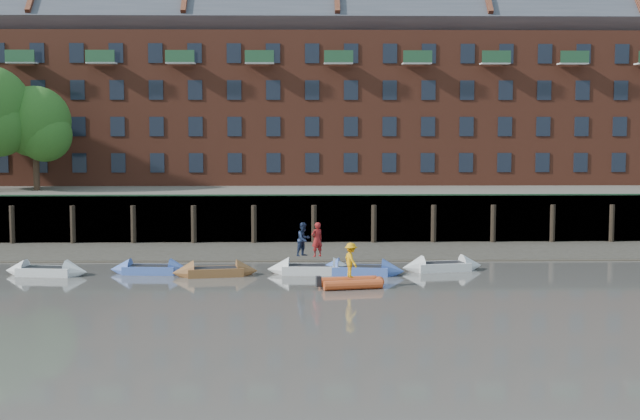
{
  "coord_description": "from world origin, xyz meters",
  "views": [
    {
      "loc": [
        -2.83,
        -37.18,
        7.87
      ],
      "look_at": [
        -1.81,
        12.0,
        3.2
      ],
      "focal_mm": 50.0,
      "sensor_mm": 36.0,
      "label": 1
    }
  ],
  "objects_px": {
    "rowboat_0": "(46,271)",
    "rowboat_1": "(150,270)",
    "rowboat_5": "(442,266)",
    "rowboat_3": "(311,269)",
    "rowboat_2": "(215,272)",
    "rowboat_4": "(360,270)",
    "rib_tender": "(353,283)",
    "person_rower_a": "(317,239)",
    "person_rower_b": "(304,239)",
    "person_rib_crew": "(351,260)"
  },
  "relations": [
    {
      "from": "rowboat_2",
      "to": "rowboat_3",
      "type": "relative_size",
      "value": 0.97
    },
    {
      "from": "rowboat_3",
      "to": "rowboat_4",
      "type": "bearing_deg",
      "value": -3.69
    },
    {
      "from": "rowboat_1",
      "to": "person_rower_a",
      "type": "relative_size",
      "value": 2.4
    },
    {
      "from": "rowboat_2",
      "to": "rowboat_3",
      "type": "distance_m",
      "value": 5.08
    },
    {
      "from": "person_rower_b",
      "to": "rowboat_3",
      "type": "bearing_deg",
      "value": -79.99
    },
    {
      "from": "rowboat_5",
      "to": "person_rower_b",
      "type": "xyz_separation_m",
      "value": [
        -7.55,
        -0.64,
        1.59
      ]
    },
    {
      "from": "rib_tender",
      "to": "person_rower_a",
      "type": "relative_size",
      "value": 1.76
    },
    {
      "from": "rowboat_1",
      "to": "person_rib_crew",
      "type": "xyz_separation_m",
      "value": [
        10.48,
        -4.28,
        1.13
      ]
    },
    {
      "from": "rowboat_1",
      "to": "rowboat_5",
      "type": "height_order",
      "value": "rowboat_5"
    },
    {
      "from": "rowboat_4",
      "to": "person_rower_b",
      "type": "distance_m",
      "value": 3.45
    },
    {
      "from": "rowboat_5",
      "to": "person_rib_crew",
      "type": "height_order",
      "value": "person_rib_crew"
    },
    {
      "from": "person_rower_a",
      "to": "rowboat_0",
      "type": "bearing_deg",
      "value": -31.28
    },
    {
      "from": "rowboat_5",
      "to": "rib_tender",
      "type": "distance_m",
      "value": 7.17
    },
    {
      "from": "rowboat_2",
      "to": "person_rower_b",
      "type": "xyz_separation_m",
      "value": [
        4.66,
        0.84,
        1.6
      ]
    },
    {
      "from": "rib_tender",
      "to": "person_rib_crew",
      "type": "height_order",
      "value": "person_rib_crew"
    },
    {
      "from": "rowboat_4",
      "to": "rowboat_3",
      "type": "bearing_deg",
      "value": -177.51
    },
    {
      "from": "person_rower_a",
      "to": "person_rib_crew",
      "type": "height_order",
      "value": "person_rower_a"
    },
    {
      "from": "person_rower_a",
      "to": "person_rower_b",
      "type": "bearing_deg",
      "value": -47.09
    },
    {
      "from": "rowboat_4",
      "to": "rowboat_5",
      "type": "relative_size",
      "value": 1.02
    },
    {
      "from": "rowboat_1",
      "to": "rowboat_2",
      "type": "bearing_deg",
      "value": -8.29
    },
    {
      "from": "person_rower_b",
      "to": "rowboat_2",
      "type": "bearing_deg",
      "value": 144.55
    },
    {
      "from": "rowboat_4",
      "to": "rib_tender",
      "type": "height_order",
      "value": "rowboat_4"
    },
    {
      "from": "person_rower_b",
      "to": "person_rower_a",
      "type": "bearing_deg",
      "value": -60.33
    },
    {
      "from": "rowboat_5",
      "to": "person_rower_a",
      "type": "bearing_deg",
      "value": 176.05
    },
    {
      "from": "rowboat_5",
      "to": "rib_tender",
      "type": "relative_size",
      "value": 1.45
    },
    {
      "from": "rowboat_4",
      "to": "rowboat_0",
      "type": "bearing_deg",
      "value": -170.89
    },
    {
      "from": "person_rib_crew",
      "to": "rowboat_0",
      "type": "bearing_deg",
      "value": 56.75
    },
    {
      "from": "person_rower_b",
      "to": "person_rib_crew",
      "type": "distance_m",
      "value": 4.9
    },
    {
      "from": "person_rower_b",
      "to": "rib_tender",
      "type": "bearing_deg",
      "value": -106.8
    },
    {
      "from": "rowboat_5",
      "to": "person_rower_b",
      "type": "distance_m",
      "value": 7.74
    },
    {
      "from": "rowboat_1",
      "to": "rowboat_5",
      "type": "bearing_deg",
      "value": 7.11
    },
    {
      "from": "rib_tender",
      "to": "rowboat_1",
      "type": "bearing_deg",
      "value": 146.65
    },
    {
      "from": "rowboat_1",
      "to": "person_rower_b",
      "type": "distance_m",
      "value": 8.34
    },
    {
      "from": "rib_tender",
      "to": "rowboat_2",
      "type": "bearing_deg",
      "value": 142.42
    },
    {
      "from": "rowboat_0",
      "to": "rowboat_5",
      "type": "xyz_separation_m",
      "value": [
        21.14,
        1.12,
        0.0
      ]
    },
    {
      "from": "rowboat_0",
      "to": "rowboat_2",
      "type": "bearing_deg",
      "value": 5.49
    },
    {
      "from": "rowboat_3",
      "to": "person_rower_b",
      "type": "relative_size",
      "value": 2.63
    },
    {
      "from": "rowboat_0",
      "to": "rowboat_1",
      "type": "bearing_deg",
      "value": 12.56
    },
    {
      "from": "person_rib_crew",
      "to": "rib_tender",
      "type": "bearing_deg",
      "value": -125.56
    },
    {
      "from": "rowboat_3",
      "to": "rib_tender",
      "type": "distance_m",
      "value": 4.54
    },
    {
      "from": "rowboat_1",
      "to": "rowboat_4",
      "type": "bearing_deg",
      "value": 1.8
    },
    {
      "from": "rowboat_4",
      "to": "person_rower_a",
      "type": "height_order",
      "value": "person_rower_a"
    },
    {
      "from": "rowboat_1",
      "to": "rib_tender",
      "type": "distance_m",
      "value": 11.43
    },
    {
      "from": "rowboat_0",
      "to": "rowboat_3",
      "type": "xyz_separation_m",
      "value": [
        13.98,
        0.21,
        0.01
      ]
    },
    {
      "from": "rowboat_4",
      "to": "person_rower_a",
      "type": "relative_size",
      "value": 2.61
    },
    {
      "from": "person_rower_a",
      "to": "person_rib_crew",
      "type": "bearing_deg",
      "value": 78.54
    },
    {
      "from": "rib_tender",
      "to": "person_rib_crew",
      "type": "relative_size",
      "value": 1.92
    },
    {
      "from": "rowboat_5",
      "to": "rowboat_3",
      "type": "bearing_deg",
      "value": 176.39
    },
    {
      "from": "person_rower_a",
      "to": "rowboat_1",
      "type": "bearing_deg",
      "value": -33.45
    },
    {
      "from": "rowboat_0",
      "to": "person_rower_a",
      "type": "relative_size",
      "value": 2.5
    }
  ]
}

